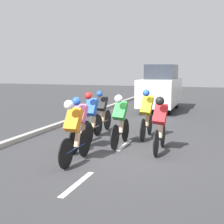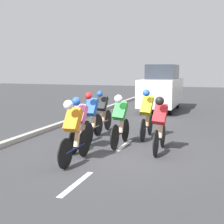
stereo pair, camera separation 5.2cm
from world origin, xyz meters
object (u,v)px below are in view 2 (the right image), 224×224
Objects in this scene: support_car at (162,88)px; cyclist_yellow at (147,113)px; cyclist_orange at (74,130)px; cyclist_green at (120,119)px; cyclist_black at (102,111)px; cyclist_pink at (80,122)px; cyclist_red at (160,123)px; cyclist_blue at (92,114)px.

cyclist_yellow is at bearing 96.09° from support_car.
cyclist_green is at bearing -105.76° from cyclist_orange.
cyclist_orange is (1.03, 3.09, -0.03)m from cyclist_yellow.
cyclist_pink reaches higher than cyclist_black.
cyclist_red reaches higher than cyclist_black.
cyclist_orange is at bearing 71.55° from cyclist_yellow.
support_car reaches higher than cyclist_black.
cyclist_pink is at bearing -72.59° from cyclist_orange.
support_car reaches higher than cyclist_red.
cyclist_green is 1.01× the size of cyclist_orange.
cyclist_red is at bearing -137.17° from cyclist_orange.
cyclist_black is 3.50m from cyclist_orange.
cyclist_red is 2.97m from cyclist_black.
cyclist_blue is 0.98× the size of cyclist_green.
cyclist_yellow reaches higher than cyclist_black.
cyclist_black is (1.13, -1.57, -0.03)m from cyclist_green.
cyclist_yellow reaches higher than cyclist_red.
cyclist_yellow is at bearing -112.50° from cyclist_green.
support_car reaches higher than cyclist_green.
cyclist_black is at bearing -80.11° from cyclist_orange.
cyclist_yellow reaches higher than cyclist_blue.
cyclist_orange is at bearing 107.41° from cyclist_pink.
cyclist_blue is 1.27m from cyclist_green.
cyclist_orange is at bearing 74.24° from cyclist_green.
support_car is at bearing -80.34° from cyclist_red.
cyclist_green is at bearing 91.60° from support_car.
cyclist_yellow is 1.67m from cyclist_black.
cyclist_pink is at bearing 55.27° from cyclist_yellow.
cyclist_black is 2.36m from cyclist_pink.
cyclist_blue is at bearing -80.15° from cyclist_pink.
cyclist_red is 2.12m from cyclist_pink.
cyclist_blue is 1.04× the size of cyclist_pink.
support_car is at bearing -98.12° from cyclist_black.
cyclist_green is 0.99× the size of cyclist_black.
cyclist_pink is at bearing 99.85° from cyclist_blue.
cyclist_orange is (-0.59, 2.49, 0.00)m from cyclist_blue.
cyclist_yellow is at bearing -108.45° from cyclist_orange.
cyclist_orange is (-0.60, 3.45, 0.04)m from cyclist_black.
cyclist_blue is at bearing -76.74° from cyclist_orange.
cyclist_green is (1.18, -0.30, -0.01)m from cyclist_red.
cyclist_red is at bearing 141.16° from cyclist_black.
cyclist_yellow is (-1.62, -0.60, 0.03)m from cyclist_blue.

